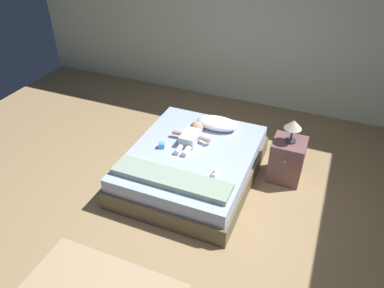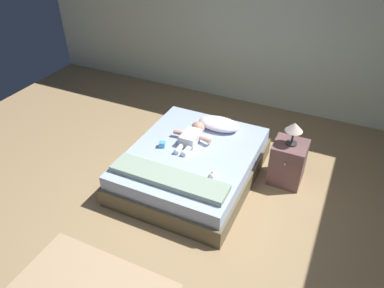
# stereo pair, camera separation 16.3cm
# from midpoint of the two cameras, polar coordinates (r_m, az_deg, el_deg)

# --- Properties ---
(ground_plane) EXTENTS (8.00, 8.00, 0.00)m
(ground_plane) POSITION_cam_midpoint_polar(r_m,az_deg,el_deg) (4.00, -2.11, -12.74)
(ground_plane) COLOR #A0825A
(wall_behind_bed) EXTENTS (8.00, 0.12, 2.88)m
(wall_behind_bed) POSITION_cam_midpoint_polar(r_m,az_deg,el_deg) (5.75, 10.67, 19.18)
(wall_behind_bed) COLOR silver
(wall_behind_bed) RESTS_ON ground_plane
(bed) EXTENTS (1.46, 1.79, 0.40)m
(bed) POSITION_cam_midpoint_polar(r_m,az_deg,el_deg) (4.46, -1.05, -3.22)
(bed) COLOR brown
(bed) RESTS_ON ground_plane
(pillow) EXTENTS (0.54, 0.31, 0.13)m
(pillow) POSITION_cam_midpoint_polar(r_m,az_deg,el_deg) (4.73, 2.92, 3.22)
(pillow) COLOR white
(pillow) RESTS_ON bed
(baby) EXTENTS (0.50, 0.60, 0.17)m
(baby) POSITION_cam_midpoint_polar(r_m,az_deg,el_deg) (4.48, -1.09, 1.33)
(baby) COLOR white
(baby) RESTS_ON bed
(toothbrush) EXTENTS (0.05, 0.15, 0.02)m
(toothbrush) POSITION_cam_midpoint_polar(r_m,az_deg,el_deg) (4.50, 1.57, 0.49)
(toothbrush) COLOR #3186DD
(toothbrush) RESTS_ON bed
(nightstand) EXTENTS (0.38, 0.41, 0.53)m
(nightstand) POSITION_cam_midpoint_polar(r_m,az_deg,el_deg) (4.55, 13.48, -2.38)
(nightstand) COLOR brown
(nightstand) RESTS_ON ground_plane
(lamp) EXTENTS (0.20, 0.20, 0.29)m
(lamp) POSITION_cam_midpoint_polar(r_m,az_deg,el_deg) (4.28, 14.35, 2.74)
(lamp) COLOR #333338
(lamp) RESTS_ON nightstand
(blanket) EXTENTS (1.31, 0.29, 0.07)m
(blanket) POSITION_cam_midpoint_polar(r_m,az_deg,el_deg) (3.91, -4.50, -5.38)
(blanket) COLOR #94A995
(blanket) RESTS_ON bed
(toy_block) EXTENTS (0.09, 0.09, 0.07)m
(toy_block) POSITION_cam_midpoint_polar(r_m,az_deg,el_deg) (4.39, -5.78, -0.23)
(toy_block) COLOR #4AA7E1
(toy_block) RESTS_ON bed
(baby_bottle) EXTENTS (0.05, 0.09, 0.07)m
(baby_bottle) POSITION_cam_midpoint_polar(r_m,az_deg,el_deg) (3.97, 2.31, -4.61)
(baby_bottle) COLOR white
(baby_bottle) RESTS_ON bed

